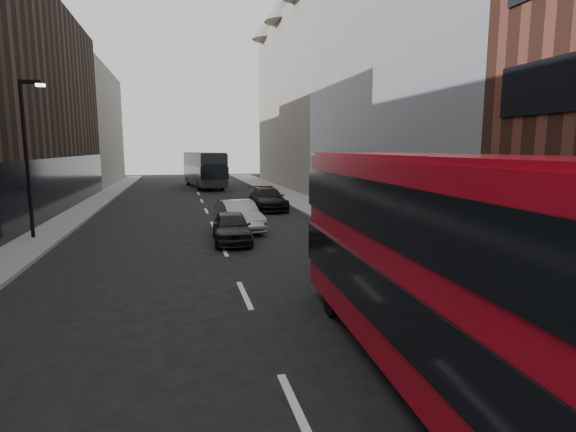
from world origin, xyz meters
TOP-DOWN VIEW (x-y plane):
  - sidewalk_right at (7.50, 25.00)m, footprint 3.00×80.00m
  - sidewalk_left at (-8.00, 25.00)m, footprint 2.00×80.00m
  - building_modern_block at (11.47, 21.00)m, footprint 5.03×22.00m
  - building_victorian at (11.38, 44.00)m, footprint 6.50×24.00m
  - building_left_mid at (-11.50, 30.00)m, footprint 5.00×24.00m
  - building_left_far at (-11.50, 52.00)m, footprint 5.00×20.00m
  - street_lamp at (-8.22, 18.00)m, footprint 1.06×0.22m
  - red_bus at (2.74, 2.67)m, footprint 2.95×10.20m
  - grey_bus at (0.92, 44.63)m, footprint 4.11×11.78m
  - car_a at (0.50, 15.47)m, footprint 1.80×4.12m
  - car_b at (1.19, 18.29)m, footprint 2.23×4.82m
  - car_c at (4.16, 25.70)m, footprint 2.18×5.17m

SIDE VIEW (x-z plane):
  - sidewalk_right at x=7.50m, z-range 0.00..0.15m
  - sidewalk_left at x=-8.00m, z-range 0.00..0.15m
  - car_a at x=0.50m, z-range 0.00..1.38m
  - car_c at x=4.16m, z-range 0.00..1.49m
  - car_b at x=1.19m, z-range 0.00..1.53m
  - grey_bus at x=0.92m, z-range 0.13..3.87m
  - red_bus at x=2.74m, z-range 0.22..4.30m
  - street_lamp at x=-8.22m, z-range 0.68..7.68m
  - building_left_far at x=-11.50m, z-range 0.00..13.00m
  - building_left_mid at x=-11.50m, z-range 0.00..14.00m
  - building_victorian at x=11.38m, z-range -0.84..20.16m
  - building_modern_block at x=11.47m, z-range -0.10..19.90m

